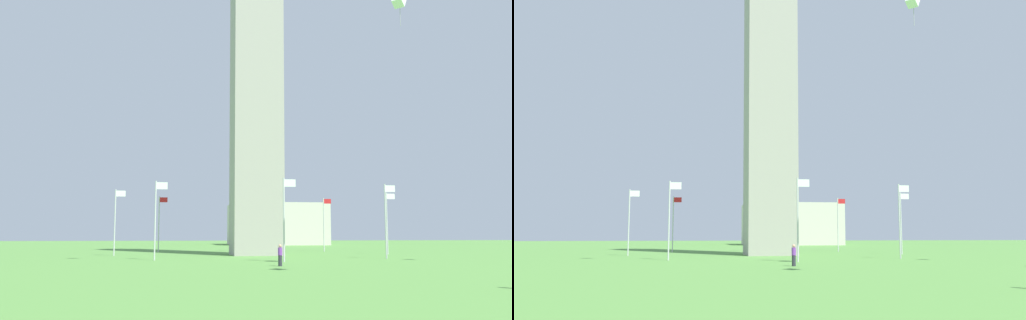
% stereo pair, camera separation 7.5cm
% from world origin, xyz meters
% --- Properties ---
extents(ground_plane, '(260.00, 260.00, 0.00)m').
position_xyz_m(ground_plane, '(0.00, 0.00, 0.00)').
color(ground_plane, '#548C3D').
extents(obelisk_monument, '(5.53, 5.53, 50.23)m').
position_xyz_m(obelisk_monument, '(0.00, 0.00, 25.11)').
color(obelisk_monument, '#A8A399').
rests_on(obelisk_monument, ground).
extents(flagpole_n, '(1.12, 0.14, 7.20)m').
position_xyz_m(flagpole_n, '(15.61, 0.00, 3.97)').
color(flagpole_n, silver).
rests_on(flagpole_n, ground).
extents(flagpole_ne, '(1.12, 0.14, 7.20)m').
position_xyz_m(flagpole_ne, '(11.06, 10.99, 3.97)').
color(flagpole_ne, silver).
rests_on(flagpole_ne, ground).
extents(flagpole_e, '(1.12, 0.14, 7.20)m').
position_xyz_m(flagpole_e, '(0.07, 15.54, 3.97)').
color(flagpole_e, silver).
rests_on(flagpole_e, ground).
extents(flagpole_se, '(1.12, 0.14, 7.20)m').
position_xyz_m(flagpole_se, '(-10.92, 10.99, 3.97)').
color(flagpole_se, silver).
rests_on(flagpole_se, ground).
extents(flagpole_s, '(1.12, 0.14, 7.20)m').
position_xyz_m(flagpole_s, '(-15.48, 0.00, 3.97)').
color(flagpole_s, silver).
rests_on(flagpole_s, ground).
extents(flagpole_sw, '(1.12, 0.14, 7.20)m').
position_xyz_m(flagpole_sw, '(-10.92, -10.99, 3.97)').
color(flagpole_sw, silver).
rests_on(flagpole_sw, ground).
extents(flagpole_w, '(1.12, 0.14, 7.20)m').
position_xyz_m(flagpole_w, '(0.07, -15.54, 3.97)').
color(flagpole_w, silver).
rests_on(flagpole_w, ground).
extents(flagpole_nw, '(1.12, 0.14, 7.20)m').
position_xyz_m(flagpole_nw, '(11.06, -10.99, 3.97)').
color(flagpole_nw, silver).
rests_on(flagpole_nw, ground).
extents(person_purple_shirt, '(0.32, 0.32, 1.60)m').
position_xyz_m(person_purple_shirt, '(-1.59, -21.73, 0.79)').
color(person_purple_shirt, '#2D2D38').
rests_on(person_purple_shirt, ground).
extents(distant_building, '(19.71, 16.23, 8.77)m').
position_xyz_m(distant_building, '(13.47, 57.68, 4.38)').
color(distant_building, beige).
rests_on(distant_building, ground).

